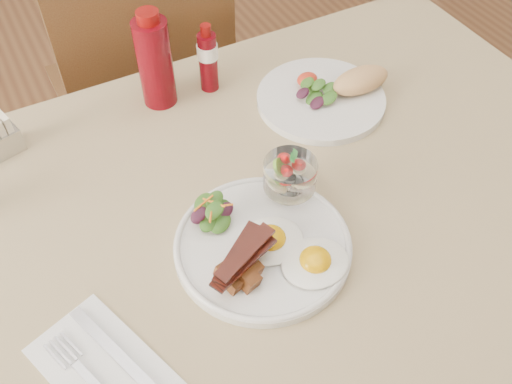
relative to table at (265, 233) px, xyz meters
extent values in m
plane|color=#52301C|center=(0.00, 0.00, -0.66)|extent=(5.00, 5.00, 0.00)
cylinder|color=brown|center=(0.59, 0.36, -0.31)|extent=(0.06, 0.06, 0.71)
cube|color=brown|center=(0.00, 0.00, 0.07)|extent=(1.30, 0.85, 0.04)
cube|color=tan|center=(0.00, 0.00, 0.09)|extent=(1.33, 0.88, 0.00)
cylinder|color=brown|center=(-0.18, 0.57, -0.44)|extent=(0.04, 0.04, 0.45)
cylinder|color=brown|center=(0.18, 0.57, -0.44)|extent=(0.04, 0.04, 0.45)
cylinder|color=brown|center=(-0.18, 0.93, -0.44)|extent=(0.04, 0.04, 0.45)
cylinder|color=brown|center=(0.18, 0.93, -0.44)|extent=(0.04, 0.04, 0.45)
cube|color=brown|center=(0.00, 0.75, -0.20)|extent=(0.42, 0.42, 0.03)
cube|color=brown|center=(0.00, 0.55, 0.04)|extent=(0.42, 0.03, 0.46)
cylinder|color=silver|center=(-0.05, -0.08, 0.10)|extent=(0.28, 0.28, 0.02)
ellipsoid|color=white|center=(0.00, -0.16, 0.11)|extent=(0.13, 0.13, 0.01)
ellipsoid|color=#E19A04|center=(0.00, -0.16, 0.12)|extent=(0.05, 0.05, 0.03)
ellipsoid|color=white|center=(-0.04, -0.09, 0.11)|extent=(0.13, 0.13, 0.01)
ellipsoid|color=#E19A04|center=(-0.04, -0.09, 0.12)|extent=(0.05, 0.05, 0.03)
cube|color=brown|center=(-0.11, -0.11, 0.12)|extent=(0.02, 0.02, 0.02)
cube|color=brown|center=(-0.09, -0.13, 0.12)|extent=(0.03, 0.03, 0.03)
cube|color=brown|center=(-0.13, -0.14, 0.12)|extent=(0.02, 0.02, 0.02)
cube|color=brown|center=(-0.09, -0.11, 0.12)|extent=(0.02, 0.02, 0.02)
cube|color=brown|center=(-0.10, -0.14, 0.12)|extent=(0.03, 0.03, 0.03)
cube|color=brown|center=(-0.13, -0.11, 0.12)|extent=(0.02, 0.02, 0.02)
cube|color=brown|center=(-0.10, -0.12, 0.13)|extent=(0.02, 0.02, 0.02)
cube|color=brown|center=(-0.11, -0.13, 0.13)|extent=(0.02, 0.02, 0.02)
cube|color=brown|center=(-0.09, -0.11, 0.13)|extent=(0.02, 0.02, 0.02)
cube|color=#49140C|center=(-0.11, -0.12, 0.14)|extent=(0.11, 0.07, 0.01)
cube|color=#49140C|center=(-0.10, -0.13, 0.14)|extent=(0.11, 0.06, 0.01)
cube|color=#49140C|center=(-0.11, -0.11, 0.15)|extent=(0.11, 0.08, 0.01)
cube|color=#49140C|center=(-0.10, -0.12, 0.16)|extent=(0.11, 0.06, 0.01)
ellipsoid|color=#214A13|center=(-0.10, -0.01, 0.11)|extent=(0.04, 0.03, 0.01)
ellipsoid|color=#214A13|center=(-0.08, 0.00, 0.11)|extent=(0.04, 0.03, 0.01)
ellipsoid|color=#321020|center=(-0.12, 0.01, 0.12)|extent=(0.03, 0.03, 0.01)
ellipsoid|color=#214A13|center=(-0.10, -0.03, 0.12)|extent=(0.04, 0.03, 0.01)
ellipsoid|color=#214A13|center=(-0.11, -0.02, 0.12)|extent=(0.04, 0.03, 0.01)
ellipsoid|color=#321020|center=(-0.08, -0.01, 0.13)|extent=(0.03, 0.02, 0.01)
ellipsoid|color=#214A13|center=(-0.11, 0.01, 0.13)|extent=(0.04, 0.03, 0.01)
ellipsoid|color=#214A13|center=(-0.09, 0.01, 0.13)|extent=(0.03, 0.03, 0.01)
ellipsoid|color=#321020|center=(-0.12, -0.01, 0.14)|extent=(0.03, 0.02, 0.01)
ellipsoid|color=#214A13|center=(-0.10, -0.02, 0.14)|extent=(0.04, 0.03, 0.01)
cylinder|color=orange|center=(-0.10, 0.00, 0.14)|extent=(0.03, 0.04, 0.01)
cylinder|color=orange|center=(-0.11, 0.00, 0.14)|extent=(0.04, 0.02, 0.01)
cylinder|color=orange|center=(-0.09, -0.01, 0.14)|extent=(0.04, 0.02, 0.01)
cylinder|color=orange|center=(-0.11, -0.02, 0.14)|extent=(0.02, 0.04, 0.01)
cylinder|color=white|center=(0.04, -0.02, 0.11)|extent=(0.05, 0.05, 0.01)
cylinder|color=white|center=(0.04, -0.02, 0.12)|extent=(0.02, 0.02, 0.02)
cylinder|color=white|center=(0.04, -0.02, 0.15)|extent=(0.09, 0.09, 0.05)
cylinder|color=#FFEFB4|center=(0.02, -0.01, 0.14)|extent=(0.02, 0.02, 0.01)
cylinder|color=#FFEFB4|center=(0.05, -0.02, 0.15)|extent=(0.02, 0.02, 0.01)
cylinder|color=#FFEFB4|center=(0.03, 0.00, 0.15)|extent=(0.02, 0.02, 0.01)
cylinder|color=#72A231|center=(0.02, -0.01, 0.17)|extent=(0.04, 0.04, 0.01)
cone|color=red|center=(0.05, -0.02, 0.17)|extent=(0.02, 0.02, 0.02)
cone|color=red|center=(0.02, -0.03, 0.18)|extent=(0.02, 0.02, 0.02)
cone|color=red|center=(0.03, 0.00, 0.18)|extent=(0.02, 0.02, 0.02)
ellipsoid|color=#328C39|center=(0.04, -0.02, 0.19)|extent=(0.02, 0.01, 0.00)
ellipsoid|color=#328C39|center=(0.05, -0.01, 0.19)|extent=(0.02, 0.01, 0.00)
cylinder|color=silver|center=(0.22, 0.18, 0.10)|extent=(0.26, 0.26, 0.02)
ellipsoid|color=#214A13|center=(0.20, 0.17, 0.11)|extent=(0.04, 0.04, 0.01)
ellipsoid|color=#214A13|center=(0.22, 0.20, 0.11)|extent=(0.04, 0.03, 0.01)
ellipsoid|color=#321020|center=(0.20, 0.15, 0.11)|extent=(0.04, 0.03, 0.01)
ellipsoid|color=#214A13|center=(0.22, 0.15, 0.12)|extent=(0.04, 0.03, 0.01)
ellipsoid|color=#214A13|center=(0.24, 0.18, 0.12)|extent=(0.04, 0.03, 0.01)
ellipsoid|color=#321020|center=(0.18, 0.18, 0.12)|extent=(0.03, 0.03, 0.01)
ellipsoid|color=#214A13|center=(0.22, 0.19, 0.13)|extent=(0.04, 0.03, 0.01)
ellipsoid|color=#214A13|center=(0.20, 0.20, 0.13)|extent=(0.04, 0.03, 0.01)
ellipsoid|color=red|center=(0.21, 0.22, 0.12)|extent=(0.04, 0.03, 0.03)
ellipsoid|color=tan|center=(0.30, 0.16, 0.13)|extent=(0.13, 0.09, 0.05)
cylinder|color=#59050D|center=(-0.06, 0.33, 0.18)|extent=(0.08, 0.08, 0.18)
cylinder|color=#710706|center=(-0.06, 0.33, 0.28)|extent=(0.05, 0.05, 0.02)
cylinder|color=#59050D|center=(0.05, 0.32, 0.15)|extent=(0.04, 0.04, 0.12)
cylinder|color=white|center=(0.05, 0.32, 0.18)|extent=(0.04, 0.04, 0.03)
cylinder|color=#710706|center=(0.05, 0.32, 0.22)|extent=(0.02, 0.02, 0.02)
cube|color=beige|center=(-0.35, 0.34, 0.14)|extent=(0.02, 0.04, 0.05)
cube|color=white|center=(-0.33, -0.16, 0.09)|extent=(0.19, 0.25, 0.00)
cube|color=#B0B0B5|center=(-0.31, -0.16, 0.09)|extent=(0.09, 0.20, 0.00)
cube|color=#B0B0B5|center=(-0.39, -0.11, 0.09)|extent=(0.02, 0.05, 0.00)
cube|color=#B0B0B5|center=(-0.38, -0.11, 0.09)|extent=(0.02, 0.05, 0.00)
cube|color=#B0B0B5|center=(-0.37, -0.11, 0.09)|extent=(0.02, 0.05, 0.00)
cube|color=#B0B0B5|center=(-0.36, -0.10, 0.09)|extent=(0.02, 0.05, 0.00)
camera|label=1|loc=(-0.31, -0.54, 0.83)|focal=40.00mm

